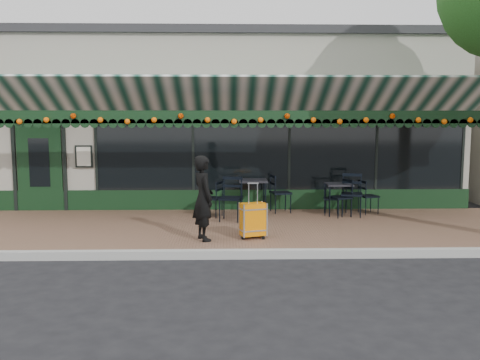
{
  "coord_description": "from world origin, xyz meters",
  "views": [
    {
      "loc": [
        -0.16,
        -8.68,
        2.38
      ],
      "look_at": [
        0.11,
        1.6,
        1.18
      ],
      "focal_mm": 38.0,
      "sensor_mm": 36.0,
      "label": 1
    }
  ],
  "objects_px": {
    "suitcase": "(253,220)",
    "chair_a_right": "(332,199)",
    "chair_a_front": "(352,195)",
    "chair_b_right": "(281,193)",
    "chair_b_left": "(212,199)",
    "cafe_table_b": "(253,183)",
    "woman": "(203,198)",
    "chair_a_left": "(341,198)",
    "cafe_table_a": "(338,187)",
    "chair_b_front": "(231,199)",
    "chair_a_extra": "(368,197)"
  },
  "relations": [
    {
      "from": "chair_a_extra",
      "to": "chair_b_right",
      "type": "relative_size",
      "value": 0.88
    },
    {
      "from": "cafe_table_b",
      "to": "chair_a_right",
      "type": "relative_size",
      "value": 1.08
    },
    {
      "from": "suitcase",
      "to": "cafe_table_b",
      "type": "bearing_deg",
      "value": 68.48
    },
    {
      "from": "chair_b_left",
      "to": "cafe_table_a",
      "type": "bearing_deg",
      "value": 116.1
    },
    {
      "from": "chair_b_left",
      "to": "chair_b_right",
      "type": "bearing_deg",
      "value": 130.61
    },
    {
      "from": "chair_a_left",
      "to": "chair_a_right",
      "type": "bearing_deg",
      "value": -164.54
    },
    {
      "from": "chair_a_left",
      "to": "chair_b_left",
      "type": "height_order",
      "value": "chair_a_left"
    },
    {
      "from": "chair_b_right",
      "to": "chair_b_left",
      "type": "bearing_deg",
      "value": 95.2
    },
    {
      "from": "woman",
      "to": "chair_a_left",
      "type": "relative_size",
      "value": 1.8
    },
    {
      "from": "chair_b_front",
      "to": "chair_a_front",
      "type": "bearing_deg",
      "value": 22.96
    },
    {
      "from": "chair_a_right",
      "to": "chair_a_left",
      "type": "bearing_deg",
      "value": -135.28
    },
    {
      "from": "cafe_table_b",
      "to": "chair_a_front",
      "type": "bearing_deg",
      "value": -9.26
    },
    {
      "from": "chair_b_front",
      "to": "chair_a_left",
      "type": "bearing_deg",
      "value": 22.71
    },
    {
      "from": "chair_a_extra",
      "to": "chair_b_front",
      "type": "distance_m",
      "value": 3.43
    },
    {
      "from": "chair_a_front",
      "to": "chair_b_left",
      "type": "distance_m",
      "value": 3.27
    },
    {
      "from": "cafe_table_b",
      "to": "chair_a_extra",
      "type": "relative_size",
      "value": 1.0
    },
    {
      "from": "chair_a_extra",
      "to": "chair_b_right",
      "type": "height_order",
      "value": "chair_b_right"
    },
    {
      "from": "suitcase",
      "to": "cafe_table_a",
      "type": "bearing_deg",
      "value": 29.47
    },
    {
      "from": "chair_a_front",
      "to": "chair_a_extra",
      "type": "relative_size",
      "value": 1.22
    },
    {
      "from": "cafe_table_b",
      "to": "chair_a_left",
      "type": "relative_size",
      "value": 0.93
    },
    {
      "from": "woman",
      "to": "chair_b_left",
      "type": "height_order",
      "value": "woman"
    },
    {
      "from": "chair_a_right",
      "to": "chair_a_front",
      "type": "distance_m",
      "value": 0.48
    },
    {
      "from": "suitcase",
      "to": "chair_a_right",
      "type": "height_order",
      "value": "suitcase"
    },
    {
      "from": "chair_a_right",
      "to": "chair_b_right",
      "type": "height_order",
      "value": "chair_b_right"
    },
    {
      "from": "chair_a_right",
      "to": "chair_b_right",
      "type": "xyz_separation_m",
      "value": [
        -1.17,
        0.37,
        0.09
      ]
    },
    {
      "from": "woman",
      "to": "chair_a_front",
      "type": "distance_m",
      "value": 4.1
    },
    {
      "from": "suitcase",
      "to": "chair_b_right",
      "type": "height_order",
      "value": "suitcase"
    },
    {
      "from": "chair_a_right",
      "to": "suitcase",
      "type": "bearing_deg",
      "value": 149.01
    },
    {
      "from": "suitcase",
      "to": "cafe_table_b",
      "type": "distance_m",
      "value": 2.62
    },
    {
      "from": "chair_a_front",
      "to": "chair_b_right",
      "type": "bearing_deg",
      "value": 175.44
    },
    {
      "from": "chair_b_right",
      "to": "chair_a_extra",
      "type": "bearing_deg",
      "value": -108.15
    },
    {
      "from": "chair_a_front",
      "to": "chair_b_front",
      "type": "distance_m",
      "value": 2.88
    },
    {
      "from": "suitcase",
      "to": "chair_b_front",
      "type": "distance_m",
      "value": 1.78
    },
    {
      "from": "chair_b_right",
      "to": "cafe_table_a",
      "type": "bearing_deg",
      "value": -117.63
    },
    {
      "from": "chair_a_right",
      "to": "chair_b_front",
      "type": "distance_m",
      "value": 2.5
    },
    {
      "from": "suitcase",
      "to": "chair_a_front",
      "type": "bearing_deg",
      "value": 23.82
    },
    {
      "from": "chair_a_left",
      "to": "chair_b_front",
      "type": "height_order",
      "value": "chair_b_front"
    },
    {
      "from": "cafe_table_a",
      "to": "woman",
      "type": "bearing_deg",
      "value": -141.03
    },
    {
      "from": "cafe_table_b",
      "to": "chair_b_front",
      "type": "xyz_separation_m",
      "value": [
        -0.54,
        -0.87,
        -0.24
      ]
    },
    {
      "from": "cafe_table_b",
      "to": "chair_a_left",
      "type": "xyz_separation_m",
      "value": [
        2.02,
        -0.43,
        -0.3
      ]
    },
    {
      "from": "chair_a_extra",
      "to": "chair_b_front",
      "type": "relative_size",
      "value": 0.83
    },
    {
      "from": "chair_b_front",
      "to": "suitcase",
      "type": "bearing_deg",
      "value": -63.54
    },
    {
      "from": "woman",
      "to": "cafe_table_a",
      "type": "bearing_deg",
      "value": -74.26
    },
    {
      "from": "cafe_table_b",
      "to": "chair_b_right",
      "type": "xyz_separation_m",
      "value": [
        0.68,
        0.17,
        -0.27
      ]
    },
    {
      "from": "woman",
      "to": "chair_b_left",
      "type": "distance_m",
      "value": 2.37
    },
    {
      "from": "chair_a_front",
      "to": "suitcase",
      "type": "bearing_deg",
      "value": -123.55
    },
    {
      "from": "chair_a_extra",
      "to": "chair_b_front",
      "type": "xyz_separation_m",
      "value": [
        -3.33,
        -0.82,
        0.09
      ]
    },
    {
      "from": "cafe_table_b",
      "to": "woman",
      "type": "bearing_deg",
      "value": -111.62
    },
    {
      "from": "cafe_table_a",
      "to": "chair_b_front",
      "type": "xyz_separation_m",
      "value": [
        -2.56,
        -0.67,
        -0.18
      ]
    },
    {
      "from": "cafe_table_a",
      "to": "chair_b_right",
      "type": "relative_size",
      "value": 0.8
    }
  ]
}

